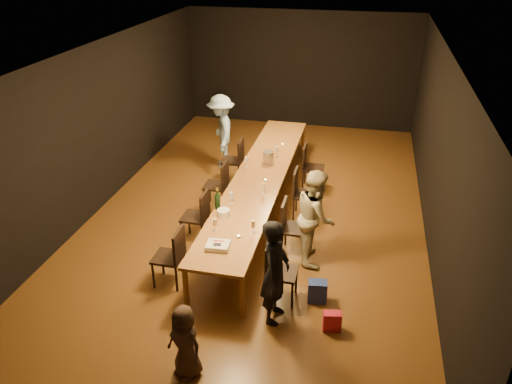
% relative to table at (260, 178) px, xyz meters
% --- Properties ---
extents(ground, '(10.00, 10.00, 0.00)m').
position_rel_table_xyz_m(ground, '(0.00, 0.00, -0.70)').
color(ground, '#492A12').
rests_on(ground, ground).
extents(room_shell, '(6.04, 10.04, 3.02)m').
position_rel_table_xyz_m(room_shell, '(0.00, 0.00, 1.38)').
color(room_shell, black).
rests_on(room_shell, ground).
extents(table, '(0.90, 6.00, 0.75)m').
position_rel_table_xyz_m(table, '(0.00, 0.00, 0.00)').
color(table, olive).
rests_on(table, ground).
extents(chair_right_0, '(0.42, 0.42, 0.93)m').
position_rel_table_xyz_m(chair_right_0, '(0.85, -2.40, -0.24)').
color(chair_right_0, black).
rests_on(chair_right_0, ground).
extents(chair_right_1, '(0.42, 0.42, 0.93)m').
position_rel_table_xyz_m(chair_right_1, '(0.85, -1.20, -0.24)').
color(chair_right_1, black).
rests_on(chair_right_1, ground).
extents(chair_right_2, '(0.42, 0.42, 0.93)m').
position_rel_table_xyz_m(chair_right_2, '(0.85, 0.00, -0.24)').
color(chair_right_2, black).
rests_on(chair_right_2, ground).
extents(chair_right_3, '(0.42, 0.42, 0.93)m').
position_rel_table_xyz_m(chair_right_3, '(0.85, 1.20, -0.24)').
color(chair_right_3, black).
rests_on(chair_right_3, ground).
extents(chair_left_0, '(0.42, 0.42, 0.93)m').
position_rel_table_xyz_m(chair_left_0, '(-0.85, -2.40, -0.24)').
color(chair_left_0, black).
rests_on(chair_left_0, ground).
extents(chair_left_1, '(0.42, 0.42, 0.93)m').
position_rel_table_xyz_m(chair_left_1, '(-0.85, -1.20, -0.24)').
color(chair_left_1, black).
rests_on(chair_left_1, ground).
extents(chair_left_2, '(0.42, 0.42, 0.93)m').
position_rel_table_xyz_m(chair_left_2, '(-0.85, 0.00, -0.24)').
color(chair_left_2, black).
rests_on(chair_left_2, ground).
extents(chair_left_3, '(0.42, 0.42, 0.93)m').
position_rel_table_xyz_m(chair_left_3, '(-0.85, 1.20, -0.24)').
color(chair_left_3, black).
rests_on(chair_left_3, ground).
extents(woman_birthday, '(0.39, 0.57, 1.51)m').
position_rel_table_xyz_m(woman_birthday, '(0.83, -2.81, 0.05)').
color(woman_birthday, black).
rests_on(woman_birthday, ground).
extents(woman_tan, '(0.72, 0.85, 1.55)m').
position_rel_table_xyz_m(woman_tan, '(1.17, -1.29, 0.07)').
color(woman_tan, beige).
rests_on(woman_tan, ground).
extents(man_blue, '(0.95, 1.20, 1.62)m').
position_rel_table_xyz_m(man_blue, '(-1.29, 1.91, 0.11)').
color(man_blue, '#8FB5DD').
rests_on(man_blue, ground).
extents(child, '(0.56, 0.48, 0.97)m').
position_rel_table_xyz_m(child, '(-0.00, -3.99, -0.21)').
color(child, '#412E24').
rests_on(child, ground).
extents(gift_bag_red, '(0.26, 0.17, 0.28)m').
position_rel_table_xyz_m(gift_bag_red, '(1.61, -2.88, -0.56)').
color(gift_bag_red, red).
rests_on(gift_bag_red, ground).
extents(gift_bag_blue, '(0.28, 0.21, 0.33)m').
position_rel_table_xyz_m(gift_bag_blue, '(1.36, -2.34, -0.54)').
color(gift_bag_blue, navy).
rests_on(gift_bag_blue, ground).
extents(birthday_cake, '(0.34, 0.28, 0.08)m').
position_rel_table_xyz_m(birthday_cake, '(-0.07, -2.43, 0.09)').
color(birthday_cake, white).
rests_on(birthday_cake, table).
extents(plate_stack, '(0.23, 0.23, 0.11)m').
position_rel_table_xyz_m(plate_stack, '(-0.24, -1.56, 0.10)').
color(plate_stack, white).
rests_on(plate_stack, table).
extents(champagne_bottle, '(0.10, 0.10, 0.38)m').
position_rel_table_xyz_m(champagne_bottle, '(-0.39, -1.35, 0.24)').
color(champagne_bottle, black).
rests_on(champagne_bottle, table).
extents(ice_bucket, '(0.23, 0.23, 0.24)m').
position_rel_table_xyz_m(ice_bucket, '(0.04, 0.59, 0.17)').
color(ice_bucket, '#BBBCC0').
rests_on(ice_bucket, table).
extents(wineglass_0, '(0.06, 0.06, 0.21)m').
position_rel_table_xyz_m(wineglass_0, '(-0.24, -2.00, 0.15)').
color(wineglass_0, beige).
rests_on(wineglass_0, table).
extents(wineglass_1, '(0.06, 0.06, 0.21)m').
position_rel_table_xyz_m(wineglass_1, '(0.32, -1.92, 0.15)').
color(wineglass_1, beige).
rests_on(wineglass_1, table).
extents(wineglass_2, '(0.06, 0.06, 0.21)m').
position_rel_table_xyz_m(wineglass_2, '(-0.22, -1.13, 0.15)').
color(wineglass_2, silver).
rests_on(wineglass_2, table).
extents(wineglass_3, '(0.06, 0.06, 0.21)m').
position_rel_table_xyz_m(wineglass_3, '(0.22, -0.70, 0.15)').
color(wineglass_3, beige).
rests_on(wineglass_3, table).
extents(wineglass_4, '(0.06, 0.06, 0.21)m').
position_rel_table_xyz_m(wineglass_4, '(-0.33, 0.31, 0.15)').
color(wineglass_4, silver).
rests_on(wineglass_4, table).
extents(wineglass_5, '(0.06, 0.06, 0.21)m').
position_rel_table_xyz_m(wineglass_5, '(0.14, 0.95, 0.15)').
color(wineglass_5, silver).
rests_on(wineglass_5, table).
extents(tealight_near, '(0.05, 0.05, 0.03)m').
position_rel_table_xyz_m(tealight_near, '(0.15, -2.10, 0.06)').
color(tealight_near, '#B2B7B2').
rests_on(tealight_near, table).
extents(tealight_mid, '(0.05, 0.05, 0.03)m').
position_rel_table_xyz_m(tealight_mid, '(0.15, -0.20, 0.06)').
color(tealight_mid, '#B2B7B2').
rests_on(tealight_mid, table).
extents(tealight_far, '(0.05, 0.05, 0.03)m').
position_rel_table_xyz_m(tealight_far, '(0.15, 1.54, 0.06)').
color(tealight_far, '#B2B7B2').
rests_on(tealight_far, table).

